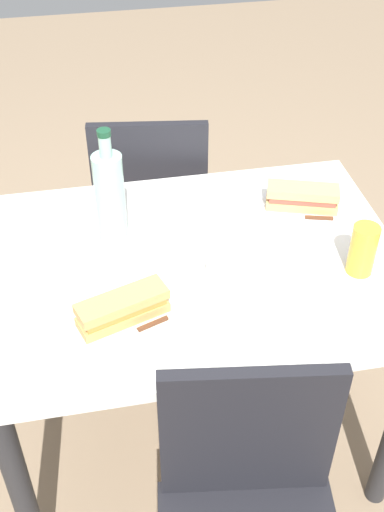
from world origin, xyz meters
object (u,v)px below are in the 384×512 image
object	(u,v)px
plate_near	(301,209)
plate_far	(124,320)
baguette_sandwich_near	(302,197)
dining_table	(192,292)
knife_far	(138,330)
olive_bowl	(225,267)
water_bottle	(110,196)
knife_near	(305,217)
baguette_sandwich_far	(123,308)
chair_near	(152,202)
beer_glass	(363,250)

from	to	relation	value
plate_near	plate_far	world-z (taller)	same
baguette_sandwich_near	dining_table	bearing A→B (deg)	25.01
knife_far	olive_bowl	world-z (taller)	olive_bowl
plate_near	water_bottle	world-z (taller)	water_bottle
dining_table	knife_near	distance (m)	0.39
baguette_sandwich_near	knife_near	size ratio (longest dim) A/B	1.22
knife_far	water_bottle	world-z (taller)	water_bottle
dining_table	water_bottle	world-z (taller)	water_bottle
dining_table	baguette_sandwich_near	world-z (taller)	baguette_sandwich_near
knife_near	baguette_sandwich_far	size ratio (longest dim) A/B	0.77
baguette_sandwich_far	plate_far	bearing A→B (deg)	180.00
chair_near	baguette_sandwich_near	distance (m)	0.65
knife_near	beer_glass	xyz separation A→B (m)	(-0.07, 0.22, 0.05)
knife_near	baguette_sandwich_far	world-z (taller)	baguette_sandwich_far
chair_near	plate_near	bearing A→B (deg)	130.96
knife_near	water_bottle	size ratio (longest dim) A/B	0.53
beer_glass	plate_far	bearing A→B (deg)	6.80
plate_far	water_bottle	size ratio (longest dim) A/B	0.74
plate_far	baguette_sandwich_far	distance (m)	0.04
dining_table	plate_near	size ratio (longest dim) A/B	4.58
water_bottle	plate_near	bearing A→B (deg)	-177.80
dining_table	plate_near	bearing A→B (deg)	-154.99
dining_table	water_bottle	bearing A→B (deg)	-36.75
dining_table	baguette_sandwich_far	xyz separation A→B (m)	(0.20, 0.19, 0.16)
knife_far	water_bottle	distance (m)	0.40
water_bottle	knife_near	bearing A→B (deg)	176.32
dining_table	baguette_sandwich_near	xyz separation A→B (m)	(-0.35, -0.17, 0.16)
plate_far	knife_far	bearing A→B (deg)	120.57
knife_near	olive_bowl	bearing A→B (deg)	31.09
plate_near	baguette_sandwich_near	xyz separation A→B (m)	(0.00, 0.00, 0.04)
baguette_sandwich_far	knife_near	bearing A→B (deg)	-151.48
knife_far	baguette_sandwich_near	bearing A→B (deg)	-142.59
dining_table	chair_near	distance (m)	0.62
plate_near	beer_glass	world-z (taller)	beer_glass
knife_near	olive_bowl	size ratio (longest dim) A/B	1.80
plate_near	baguette_sandwich_far	size ratio (longest dim) A/B	1.08
dining_table	chair_near	world-z (taller)	chair_near
knife_far	water_bottle	size ratio (longest dim) A/B	0.52
plate_near	plate_far	bearing A→B (deg)	32.54
knife_near	plate_far	bearing A→B (deg)	28.52
dining_table	knife_far	xyz separation A→B (m)	(0.17, 0.24, 0.13)
plate_near	baguette_sandwich_near	world-z (taller)	baguette_sandwich_near
water_bottle	baguette_sandwich_near	bearing A→B (deg)	-177.80
dining_table	plate_near	xyz separation A→B (m)	(-0.35, -0.17, 0.12)
chair_near	knife_far	world-z (taller)	chair_near
plate_near	knife_far	bearing A→B (deg)	37.41
plate_near	knife_far	distance (m)	0.66
plate_near	beer_glass	bearing A→B (deg)	103.26
water_bottle	dining_table	bearing A→B (deg)	143.25
knife_far	olive_bowl	distance (m)	0.31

